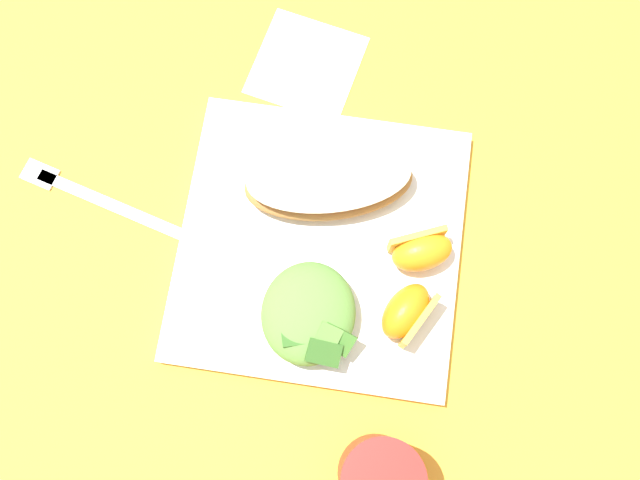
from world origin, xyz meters
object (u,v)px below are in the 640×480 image
green_salad_pile (307,313)px  metal_fork (90,195)px  orange_wedge_middle (421,253)px  paper_napkin (306,65)px  cheesy_pizza_bread (332,181)px  orange_wedge_front (407,312)px  white_plate (320,244)px  drinking_red_cup (380,477)px

green_salad_pile → metal_fork: size_ratio=0.54×
orange_wedge_middle → paper_napkin: orange_wedge_middle is taller
metal_fork → green_salad_pile: bearing=-111.0°
cheesy_pizza_bread → paper_napkin: bearing=19.0°
orange_wedge_front → metal_fork: size_ratio=0.38×
paper_napkin → orange_wedge_middle: bearing=-144.4°
orange_wedge_middle → metal_fork: orange_wedge_middle is taller
paper_napkin → metal_fork: 0.27m
green_salad_pile → metal_fork: (0.09, 0.24, -0.03)m
cheesy_pizza_bread → paper_napkin: cheesy_pizza_bread is taller
white_plate → metal_fork: size_ratio=1.50×
drinking_red_cup → green_salad_pile: bearing=32.4°
white_plate → paper_napkin: size_ratio=2.55×
cheesy_pizza_bread → green_salad_pile: (-0.14, 0.00, 0.00)m
orange_wedge_front → drinking_red_cup: bearing=176.9°
green_salad_pile → drinking_red_cup: (-0.14, -0.09, 0.01)m
orange_wedge_front → orange_wedge_middle: size_ratio=1.01×
green_salad_pile → paper_napkin: 0.28m
paper_napkin → cheesy_pizza_bread: bearing=-161.0°
white_plate → metal_fork: (0.02, 0.25, -0.01)m
drinking_red_cup → orange_wedge_middle: bearing=-4.0°
cheesy_pizza_bread → orange_wedge_middle: size_ratio=2.66×
cheesy_pizza_bread → green_salad_pile: size_ratio=1.84×
green_salad_pile → orange_wedge_front: same height
cheesy_pizza_bread → orange_wedge_middle: orange_wedge_middle is taller
green_salad_pile → metal_fork: green_salad_pile is taller
green_salad_pile → drinking_red_cup: size_ratio=1.10×
white_plate → paper_napkin: (0.20, 0.04, -0.01)m
orange_wedge_front → metal_fork: 0.35m
cheesy_pizza_bread → orange_wedge_middle: bearing=-122.2°
drinking_red_cup → metal_fork: bearing=55.2°
cheesy_pizza_bread → orange_wedge_front: size_ratio=2.64×
metal_fork → paper_napkin: bearing=-47.7°
cheesy_pizza_bread → paper_napkin: 0.15m
cheesy_pizza_bread → paper_napkin: (0.14, 0.05, -0.03)m
orange_wedge_middle → cheesy_pizza_bread: bearing=57.8°
white_plate → cheesy_pizza_bread: cheesy_pizza_bread is taller
white_plate → orange_wedge_front: orange_wedge_front is taller
white_plate → paper_napkin: bearing=12.6°
white_plate → orange_wedge_middle: (-0.00, -0.10, 0.03)m
white_plate → orange_wedge_middle: orange_wedge_middle is taller
white_plate → green_salad_pile: (-0.08, 0.00, 0.03)m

